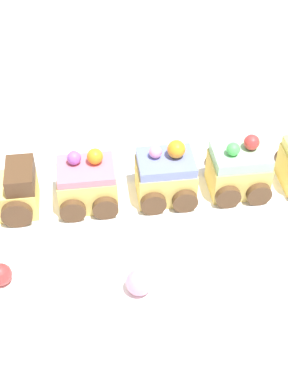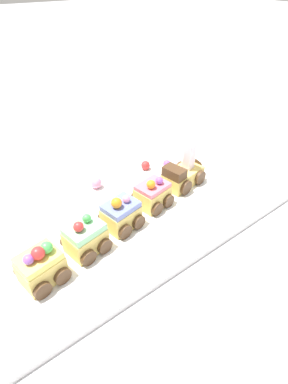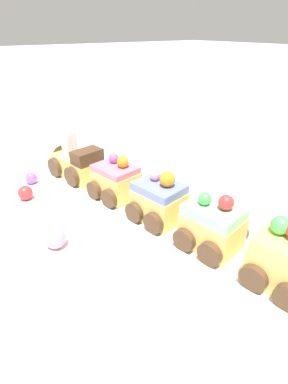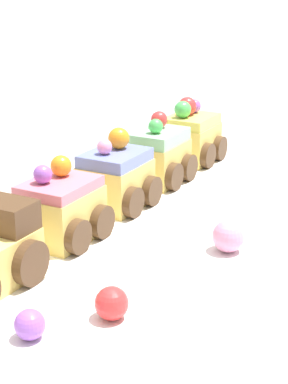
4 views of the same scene
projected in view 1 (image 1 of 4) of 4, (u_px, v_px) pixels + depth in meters
ground_plane at (139, 216)px, 0.64m from camera, size 10.00×10.00×0.00m
display_board at (139, 213)px, 0.63m from camera, size 0.80×0.36×0.01m
cake_car_strawberry at (87, 184)px, 0.62m from camera, size 0.08×0.08×0.07m
cake_car_blueberry at (166, 176)px, 0.63m from camera, size 0.08×0.08×0.08m
cake_car_mint at (238, 170)px, 0.64m from camera, size 0.08×0.08×0.08m
gumball_red at (1, 274)px, 0.54m from camera, size 0.02×0.02×0.02m
gumball_pink at (139, 282)px, 0.53m from camera, size 0.03×0.03×0.03m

